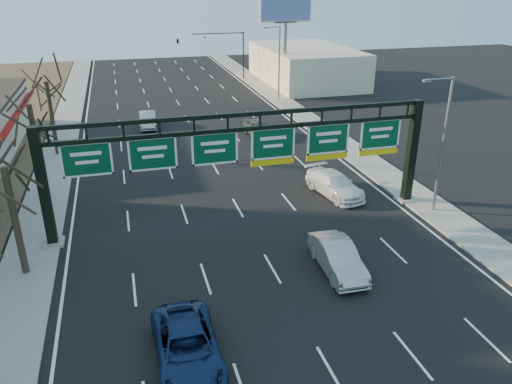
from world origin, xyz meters
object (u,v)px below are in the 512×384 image
object	(u,v)px
sign_gantry	(247,153)
car_blue_suv	(187,347)
car_white_wagon	(335,184)
car_silver_sedan	(338,257)

from	to	relation	value
sign_gantry	car_blue_suv	world-z (taller)	sign_gantry
sign_gantry	car_blue_suv	size ratio (longest dim) A/B	4.40
sign_gantry	car_white_wagon	size ratio (longest dim) A/B	4.51
sign_gantry	car_white_wagon	xyz separation A→B (m)	(7.13, 2.35, -3.84)
car_silver_sedan	car_white_wagon	xyz separation A→B (m)	(4.00, 9.47, -0.02)
sign_gantry	car_silver_sedan	size ratio (longest dim) A/B	4.98
car_blue_suv	car_white_wagon	bearing A→B (deg)	48.05
car_silver_sedan	car_white_wagon	bearing A→B (deg)	69.03
sign_gantry	car_white_wagon	distance (m)	8.43
sign_gantry	car_blue_suv	distance (m)	13.71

